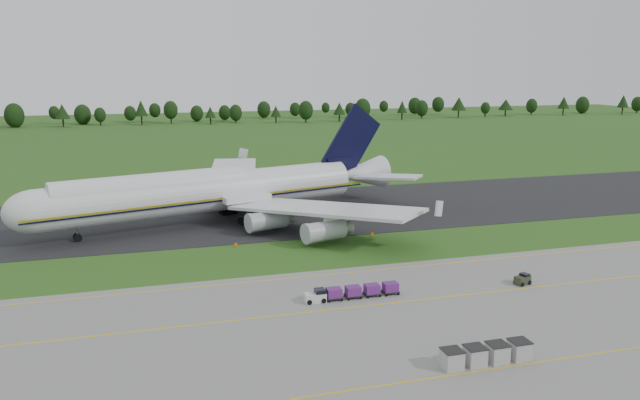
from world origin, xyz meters
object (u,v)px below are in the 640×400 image
object	(u,v)px
aircraft	(214,191)
utility_cart	(522,280)
uld_row	(486,354)
edge_markers	(306,240)
baggage_train	(351,292)

from	to	relation	value
aircraft	utility_cart	world-z (taller)	aircraft
aircraft	uld_row	size ratio (longest dim) A/B	7.99
edge_markers	utility_cart	bearing A→B (deg)	-51.76
utility_cart	edge_markers	world-z (taller)	utility_cart
uld_row	edge_markers	world-z (taller)	uld_row
utility_cart	uld_row	world-z (taller)	uld_row
utility_cart	baggage_train	bearing A→B (deg)	176.21
uld_row	utility_cart	bearing A→B (deg)	48.48
edge_markers	aircraft	bearing A→B (deg)	127.52
aircraft	edge_markers	xyz separation A→B (m)	(12.74, -16.59, -5.56)
aircraft	baggage_train	world-z (taller)	aircraft
aircraft	baggage_train	bearing A→B (deg)	-74.89
aircraft	baggage_train	distance (m)	44.38
baggage_train	uld_row	world-z (taller)	uld_row
uld_row	edge_markers	size ratio (longest dim) A/B	0.39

